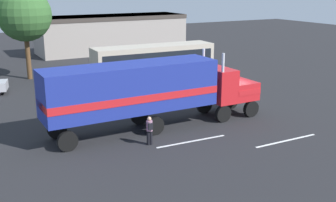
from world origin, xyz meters
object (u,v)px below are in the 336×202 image
tree_left (24,15)px  person_bystander (150,130)px  semi_truck (148,89)px  parked_bus (154,60)px

tree_left → person_bystander: bearing=-83.1°
semi_truck → parked_bus: 12.48m
person_bystander → parked_bus: parked_bus is taller
semi_truck → person_bystander: bearing=-114.6°
semi_truck → parked_bus: (5.91, 10.98, -0.46)m
semi_truck → person_bystander: semi_truck is taller
parked_bus → tree_left: 12.48m
semi_truck → parked_bus: bearing=61.7°
person_bystander → tree_left: (-2.48, 20.52, 5.03)m
parked_bus → tree_left: tree_left is taller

